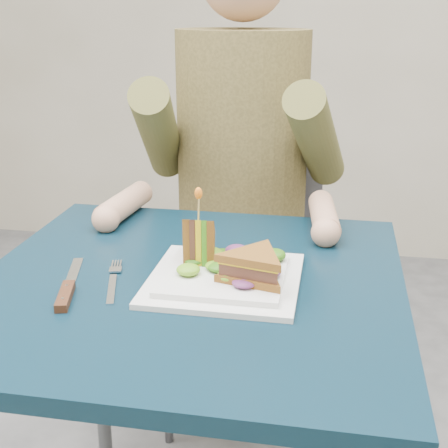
% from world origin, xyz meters
% --- Properties ---
extents(table, '(0.75, 0.75, 0.73)m').
position_xyz_m(table, '(0.00, 0.00, 0.65)').
color(table, black).
rests_on(table, ground).
extents(chair, '(0.42, 0.40, 0.93)m').
position_xyz_m(chair, '(0.00, 0.70, 0.54)').
color(chair, '#47474C').
rests_on(chair, ground).
extents(diner, '(0.54, 0.59, 0.74)m').
position_xyz_m(diner, '(-0.00, 0.58, 0.91)').
color(diner, brown).
rests_on(diner, chair).
extents(plate, '(0.26, 0.26, 0.02)m').
position_xyz_m(plate, '(0.06, -0.00, 0.74)').
color(plate, white).
rests_on(plate, table).
extents(sandwich_flat, '(0.16, 0.16, 0.05)m').
position_xyz_m(sandwich_flat, '(0.12, -0.03, 0.78)').
color(sandwich_flat, brown).
rests_on(sandwich_flat, plate).
extents(sandwich_upright, '(0.08, 0.12, 0.12)m').
position_xyz_m(sandwich_upright, '(0.01, 0.04, 0.78)').
color(sandwich_upright, brown).
rests_on(sandwich_upright, plate).
extents(fork, '(0.06, 0.18, 0.01)m').
position_xyz_m(fork, '(-0.13, -0.04, 0.73)').
color(fork, silver).
rests_on(fork, table).
extents(knife, '(0.08, 0.22, 0.02)m').
position_xyz_m(knife, '(-0.19, -0.10, 0.74)').
color(knife, silver).
rests_on(knife, table).
extents(toothpick, '(0.01, 0.01, 0.06)m').
position_xyz_m(toothpick, '(0.01, 0.04, 0.85)').
color(toothpick, tan).
rests_on(toothpick, sandwich_upright).
extents(toothpick_frill, '(0.01, 0.01, 0.02)m').
position_xyz_m(toothpick_frill, '(0.01, 0.04, 0.88)').
color(toothpick_frill, orange).
rests_on(toothpick_frill, sandwich_upright).
extents(lettuce_spill, '(0.15, 0.13, 0.02)m').
position_xyz_m(lettuce_spill, '(0.07, 0.01, 0.76)').
color(lettuce_spill, '#337A14').
rests_on(lettuce_spill, plate).
extents(onion_ring, '(0.04, 0.04, 0.02)m').
position_xyz_m(onion_ring, '(0.08, 0.00, 0.77)').
color(onion_ring, '#9E4C7A').
rests_on(onion_ring, plate).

